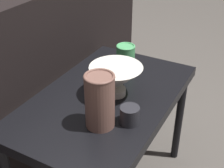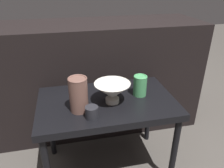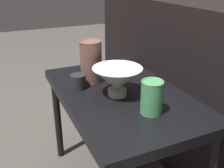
{
  "view_description": "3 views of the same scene",
  "coord_description": "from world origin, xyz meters",
  "px_view_note": "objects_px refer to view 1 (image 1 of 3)",
  "views": [
    {
      "loc": [
        -0.86,
        -0.5,
        1.17
      ],
      "look_at": [
        -0.01,
        -0.03,
        0.59
      ],
      "focal_mm": 50.0,
      "sensor_mm": 36.0,
      "label": 1
    },
    {
      "loc": [
        -0.2,
        -1.06,
        1.17
      ],
      "look_at": [
        0.03,
        -0.02,
        0.63
      ],
      "focal_mm": 35.0,
      "sensor_mm": 36.0,
      "label": 2
    },
    {
      "loc": [
        0.89,
        -0.45,
        0.99
      ],
      "look_at": [
        0.03,
        -0.05,
        0.58
      ],
      "focal_mm": 42.0,
      "sensor_mm": 36.0,
      "label": 3
    }
  ],
  "objects_px": {
    "vase_textured_left": "(100,100)",
    "cup": "(130,115)",
    "bowl": "(116,78)",
    "vase_colorful_right": "(125,58)"
  },
  "relations": [
    {
      "from": "bowl",
      "to": "vase_textured_left",
      "type": "bearing_deg",
      "value": -167.58
    },
    {
      "from": "bowl",
      "to": "vase_colorful_right",
      "type": "relative_size",
      "value": 1.61
    },
    {
      "from": "bowl",
      "to": "vase_colorful_right",
      "type": "distance_m",
      "value": 0.18
    },
    {
      "from": "bowl",
      "to": "vase_colorful_right",
      "type": "height_order",
      "value": "vase_colorful_right"
    },
    {
      "from": "bowl",
      "to": "vase_textured_left",
      "type": "distance_m",
      "value": 0.19
    },
    {
      "from": "cup",
      "to": "vase_colorful_right",
      "type": "bearing_deg",
      "value": 28.76
    },
    {
      "from": "vase_textured_left",
      "to": "cup",
      "type": "distance_m",
      "value": 0.12
    },
    {
      "from": "bowl",
      "to": "vase_colorful_right",
      "type": "bearing_deg",
      "value": 15.19
    },
    {
      "from": "bowl",
      "to": "cup",
      "type": "xyz_separation_m",
      "value": [
        -0.13,
        -0.12,
        -0.04
      ]
    },
    {
      "from": "vase_textured_left",
      "to": "bowl",
      "type": "bearing_deg",
      "value": 12.42
    }
  ]
}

